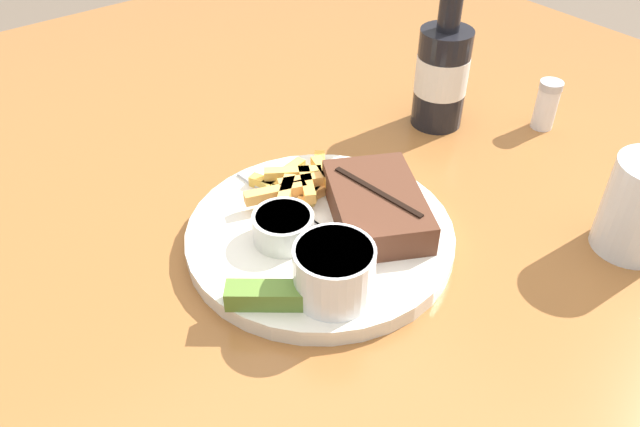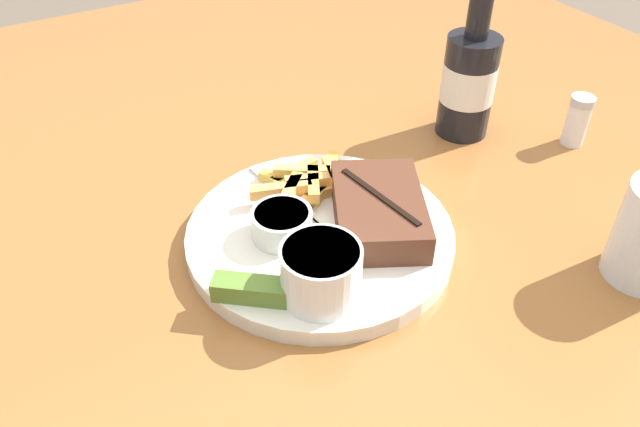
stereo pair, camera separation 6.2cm
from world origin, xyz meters
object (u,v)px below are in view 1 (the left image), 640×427
at_px(coleslaw_cup, 334,269).
at_px(salt_shaker, 547,105).
at_px(steak_portion, 376,205).
at_px(fork_utensil, 276,196).
at_px(pickle_spear, 269,295).
at_px(beer_bottle, 442,72).
at_px(dinner_plate, 320,235).
at_px(knife_utensil, 351,219).
at_px(dipping_sauce_cup, 283,226).

bearing_deg(coleslaw_cup, salt_shaker, 100.46).
relative_size(steak_portion, fork_utensil, 1.18).
relative_size(pickle_spear, beer_bottle, 0.36).
bearing_deg(dinner_plate, coleslaw_cup, -30.20).
height_order(knife_utensil, beer_bottle, beer_bottle).
height_order(dinner_plate, beer_bottle, beer_bottle).
height_order(knife_utensil, salt_shaker, salt_shaker).
bearing_deg(beer_bottle, pickle_spear, -68.23).
bearing_deg(knife_utensil, dinner_plate, 141.65).
bearing_deg(salt_shaker, pickle_spear, -83.69).
bearing_deg(beer_bottle, coleslaw_cup, -61.38).
distance_m(steak_portion, pickle_spear, 0.16).
bearing_deg(dipping_sauce_cup, coleslaw_cup, -4.97).
height_order(coleslaw_cup, fork_utensil, coleslaw_cup).
bearing_deg(dinner_plate, fork_utensil, -175.42).
bearing_deg(coleslaw_cup, knife_utensil, 130.79).
relative_size(dipping_sauce_cup, knife_utensil, 0.38).
distance_m(pickle_spear, beer_bottle, 0.40).
bearing_deg(knife_utensil, dipping_sauce_cup, 142.38).
relative_size(coleslaw_cup, beer_bottle, 0.35).
xyz_separation_m(dinner_plate, steak_portion, (0.02, 0.06, 0.03)).
height_order(fork_utensil, beer_bottle, beer_bottle).
relative_size(knife_utensil, beer_bottle, 0.78).
bearing_deg(knife_utensil, beer_bottle, 2.61).
bearing_deg(dinner_plate, pickle_spear, -61.72).
height_order(dinner_plate, pickle_spear, pickle_spear).
distance_m(dipping_sauce_cup, knife_utensil, 0.07).
distance_m(coleslaw_cup, knife_utensil, 0.11).
height_order(steak_portion, pickle_spear, steak_portion).
xyz_separation_m(dinner_plate, fork_utensil, (-0.07, -0.01, 0.01)).
distance_m(coleslaw_cup, dipping_sauce_cup, 0.09).
relative_size(dinner_plate, beer_bottle, 1.32).
height_order(dipping_sauce_cup, pickle_spear, dipping_sauce_cup).
bearing_deg(fork_utensil, steak_portion, 29.21).
distance_m(dinner_plate, steak_portion, 0.07).
bearing_deg(beer_bottle, knife_utensil, -66.22).
bearing_deg(beer_bottle, dinner_plate, -70.77).
relative_size(coleslaw_cup, pickle_spear, 0.98).
bearing_deg(beer_bottle, fork_utensil, -85.16).
distance_m(steak_portion, coleslaw_cup, 0.12).
relative_size(pickle_spear, knife_utensil, 0.46).
distance_m(pickle_spear, fork_utensil, 0.15).
distance_m(fork_utensil, knife_utensil, 0.09).
distance_m(steak_portion, salt_shaker, 0.31).
xyz_separation_m(steak_portion, fork_utensil, (-0.09, -0.06, -0.01)).
distance_m(dinner_plate, salt_shaker, 0.37).
distance_m(fork_utensil, salt_shaker, 0.38).
distance_m(coleslaw_cup, salt_shaker, 0.42).
bearing_deg(dinner_plate, steak_portion, 68.80).
bearing_deg(beer_bottle, dipping_sauce_cup, -74.81).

